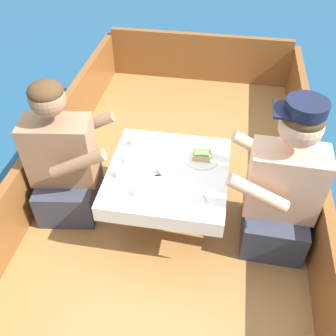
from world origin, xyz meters
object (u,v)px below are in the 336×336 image
(person_starboard, at_px, (281,190))
(tin_can, at_px, (136,142))
(coffee_cup_starboard, at_px, (120,172))
(person_port, at_px, (64,163))
(sandwich, at_px, (202,155))
(coffee_cup_port, at_px, (139,190))
(coffee_cup_center, at_px, (130,157))

(person_starboard, bearing_deg, tin_can, -13.92)
(coffee_cup_starboard, bearing_deg, person_port, 166.51)
(sandwich, xyz_separation_m, tin_can, (-0.43, 0.06, -0.00))
(person_starboard, xyz_separation_m, sandwich, (-0.47, 0.18, 0.04))
(coffee_cup_port, xyz_separation_m, coffee_cup_center, (-0.12, 0.26, 0.00))
(person_starboard, xyz_separation_m, tin_can, (-0.89, 0.25, 0.04))
(person_port, xyz_separation_m, coffee_cup_starboard, (0.39, -0.09, 0.07))
(person_starboard, height_order, sandwich, person_starboard)
(person_starboard, bearing_deg, coffee_cup_port, 13.52)
(coffee_cup_center, xyz_separation_m, tin_can, (-0.00, 0.15, -0.00))
(person_port, bearing_deg, coffee_cup_starboard, -21.72)
(sandwich, distance_m, coffee_cup_starboard, 0.50)
(coffee_cup_starboard, bearing_deg, tin_can, 85.76)
(sandwich, bearing_deg, coffee_cup_center, -168.53)
(sandwich, height_order, tin_can, sandwich)
(person_port, height_order, sandwich, person_port)
(person_port, bearing_deg, tin_can, 17.50)
(coffee_cup_center, distance_m, tin_can, 0.15)
(coffee_cup_center, bearing_deg, person_starboard, -6.09)
(person_port, height_order, coffee_cup_starboard, person_port)
(coffee_cup_starboard, height_order, tin_can, tin_can)
(coffee_cup_port, distance_m, coffee_cup_starboard, 0.19)
(person_starboard, height_order, coffee_cup_starboard, person_starboard)
(tin_can, bearing_deg, coffee_cup_center, -89.84)
(person_port, relative_size, sandwich, 8.61)
(sandwich, bearing_deg, person_port, -170.91)
(coffee_cup_starboard, xyz_separation_m, tin_can, (0.02, 0.29, -0.00))
(person_starboard, relative_size, sandwich, 9.10)
(sandwich, height_order, coffee_cup_center, same)
(coffee_cup_port, distance_m, coffee_cup_center, 0.29)
(coffee_cup_center, bearing_deg, tin_can, 90.16)
(coffee_cup_port, bearing_deg, coffee_cup_center, 114.34)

